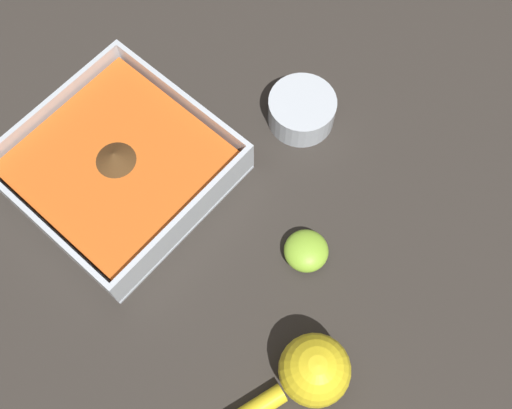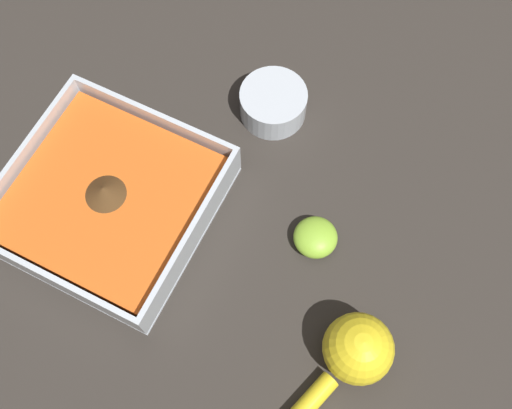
{
  "view_description": "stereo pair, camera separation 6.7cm",
  "coord_description": "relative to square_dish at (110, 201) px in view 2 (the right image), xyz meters",
  "views": [
    {
      "loc": [
        -0.16,
        -0.28,
        0.65
      ],
      "look_at": [
        0.03,
        -0.11,
        0.03
      ],
      "focal_mm": 42.0,
      "sensor_mm": 36.0,
      "label": 1
    },
    {
      "loc": [
        -0.2,
        -0.22,
        0.65
      ],
      "look_at": [
        0.03,
        -0.11,
        0.03
      ],
      "focal_mm": 42.0,
      "sensor_mm": 36.0,
      "label": 2
    }
  ],
  "objects": [
    {
      "name": "lemon_half",
      "position": [
        0.07,
        -0.23,
        -0.01
      ],
      "size": [
        0.05,
        0.05,
        0.03
      ],
      "color": "#93CC38",
      "rests_on": "ground_plane"
    },
    {
      "name": "lemon_squeezer",
      "position": [
        -0.05,
        -0.31,
        0.01
      ],
      "size": [
        0.22,
        0.11,
        0.07
      ],
      "rotation": [
        0.0,
        0.0,
        5.97
      ],
      "color": "yellow",
      "rests_on": "ground_plane"
    },
    {
      "name": "square_dish",
      "position": [
        0.0,
        0.0,
        0.0
      ],
      "size": [
        0.22,
        0.22,
        0.06
      ],
      "color": "silver",
      "rests_on": "ground_plane"
    },
    {
      "name": "spice_bowl",
      "position": [
        0.2,
        -0.11,
        -0.0
      ],
      "size": [
        0.08,
        0.08,
        0.04
      ],
      "color": "silver",
      "rests_on": "ground_plane"
    },
    {
      "name": "ground_plane",
      "position": [
        0.04,
        -0.05,
        -0.02
      ],
      "size": [
        4.0,
        4.0,
        0.0
      ],
      "primitive_type": "plane",
      "color": "#332D28"
    }
  ]
}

